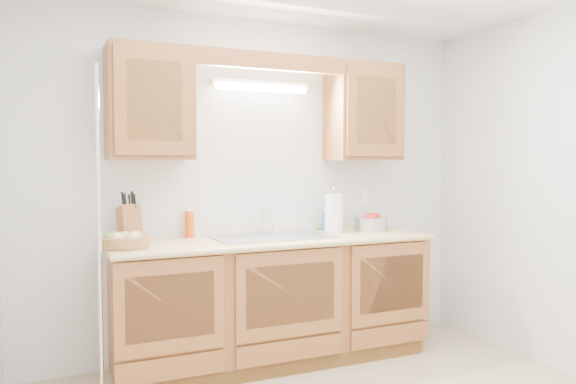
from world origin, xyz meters
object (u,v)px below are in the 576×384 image
knife_block (129,224)px  apple_bowl (371,223)px  fruit_basket (124,240)px  paper_towel (334,213)px

knife_block → apple_bowl: 1.84m
fruit_basket → knife_block: size_ratio=1.10×
apple_bowl → knife_block: bearing=178.1°
fruit_basket → knife_block: (0.06, 0.18, 0.08)m
fruit_basket → paper_towel: (1.57, 0.13, 0.10)m
apple_bowl → fruit_basket: bearing=-176.5°
paper_towel → apple_bowl: 0.34m
knife_block → paper_towel: (1.51, -0.05, 0.02)m
paper_towel → fruit_basket: bearing=-175.4°
fruit_basket → knife_block: 0.21m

